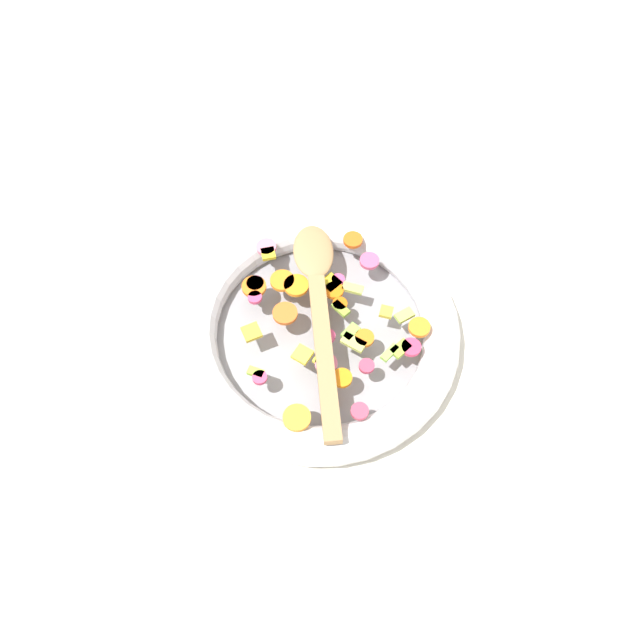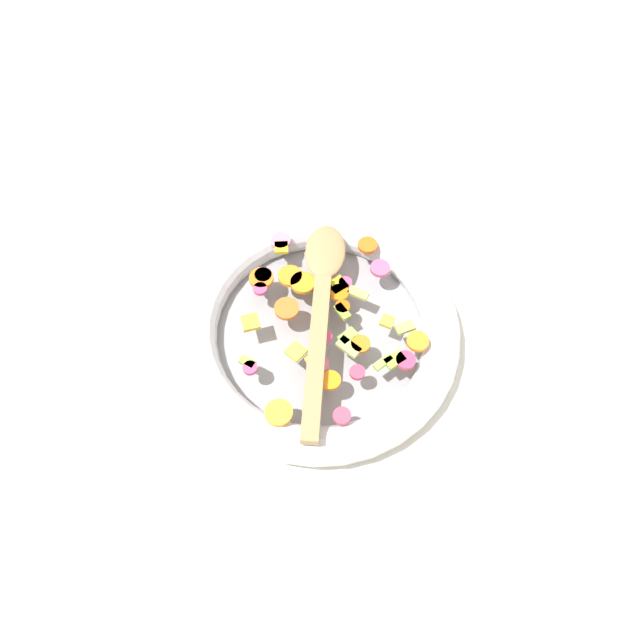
# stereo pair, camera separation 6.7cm
# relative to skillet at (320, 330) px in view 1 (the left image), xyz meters

# --- Properties ---
(ground_plane) EXTENTS (4.00, 4.00, 0.00)m
(ground_plane) POSITION_rel_skillet_xyz_m (0.00, 0.00, -0.02)
(ground_plane) COLOR silver
(skillet) EXTENTS (0.38, 0.38, 0.05)m
(skillet) POSITION_rel_skillet_xyz_m (0.00, 0.00, 0.00)
(skillet) COLOR gray
(skillet) RESTS_ON ground_plane
(chopped_vegetables) EXTENTS (0.27, 0.30, 0.01)m
(chopped_vegetables) POSITION_rel_skillet_xyz_m (0.01, 0.00, 0.03)
(chopped_vegetables) COLOR orange
(chopped_vegetables) RESTS_ON skillet
(wooden_spoon) EXTENTS (0.22, 0.29, 0.01)m
(wooden_spoon) POSITION_rel_skillet_xyz_m (0.01, 0.02, 0.04)
(wooden_spoon) COLOR #A87F51
(wooden_spoon) RESTS_ON chopped_vegetables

